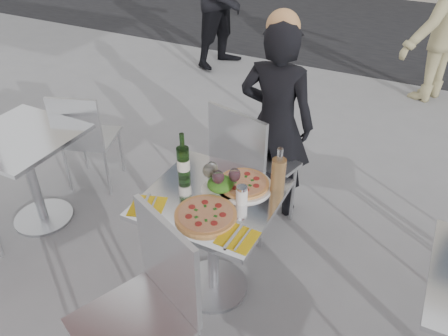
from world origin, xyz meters
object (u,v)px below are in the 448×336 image
at_px(salad_plate, 220,185).
at_px(napkin_right, 238,237).
at_px(carafe, 278,175).
at_px(sugar_shaker, 242,195).
at_px(wine_bottle, 183,161).
at_px(side_table_left, 27,161).
at_px(pizza_near, 206,215).
at_px(wineglass_white_b, 209,172).
at_px(chair_near, 148,301).
at_px(pedestrian_b, 443,20).
at_px(side_chair_lfar, 84,134).
at_px(wineglass_red_b, 235,176).
at_px(wineglass_red_a, 218,178).
at_px(main_table, 212,225).
at_px(wineglass_white_a, 212,169).
at_px(pizza_far, 243,184).
at_px(woman_diner, 276,124).
at_px(napkin_left, 147,206).
at_px(chair_far, 248,161).

height_order(salad_plate, napkin_right, salad_plate).
relative_size(carafe, sugar_shaker, 2.71).
height_order(salad_plate, wine_bottle, wine_bottle).
bearing_deg(wine_bottle, side_table_left, -175.91).
height_order(pizza_near, wineglass_white_b, wineglass_white_b).
relative_size(chair_near, pedestrian_b, 0.57).
height_order(side_chair_lfar, wineglass_red_b, wineglass_red_b).
bearing_deg(sugar_shaker, wineglass_red_a, 175.63).
bearing_deg(wineglass_red_a, pedestrian_b, 76.89).
height_order(main_table, sugar_shaker, sugar_shaker).
distance_m(sugar_shaker, napkin_right, 0.28).
xyz_separation_m(salad_plate, sugar_shaker, (0.15, -0.05, 0.02)).
distance_m(wine_bottle, wineglass_white_a, 0.19).
bearing_deg(pizza_far, wine_bottle, -168.06).
distance_m(pedestrian_b, wine_bottle, 3.78).
bearing_deg(carafe, side_chair_lfar, 169.98).
distance_m(woman_diner, napkin_right, 1.21).
xyz_separation_m(pizza_near, carafe, (0.26, 0.36, 0.11)).
xyz_separation_m(pedestrian_b, sugar_shaker, (-0.70, -3.67, -0.10)).
distance_m(side_chair_lfar, wine_bottle, 1.30).
bearing_deg(pizza_far, wineglass_red_a, -126.98).
height_order(pizza_near, napkin_left, pizza_near).
distance_m(side_table_left, pizza_far, 1.64).
relative_size(wineglass_white_b, wineglass_red_a, 1.00).
bearing_deg(woman_diner, napkin_right, 98.98).
height_order(woman_diner, carafe, woman_diner).
xyz_separation_m(side_chair_lfar, carafe, (1.73, -0.31, 0.35)).
relative_size(carafe, wineglass_red_a, 1.84).
distance_m(pizza_near, wineglass_white_b, 0.27).
relative_size(side_chair_lfar, napkin_left, 3.86).
distance_m(carafe, sugar_shaker, 0.23).
height_order(sugar_shaker, wineglass_red_b, wineglass_red_b).
xyz_separation_m(chair_far, salad_plate, (0.07, -0.54, 0.18)).
relative_size(pizza_near, sugar_shaker, 3.09).
bearing_deg(napkin_left, pedestrian_b, 55.41).
xyz_separation_m(chair_near, wine_bottle, (-0.25, 0.75, 0.26)).
bearing_deg(chair_far, wine_bottle, 85.61).
height_order(woman_diner, wine_bottle, woman_diner).
relative_size(salad_plate, wine_bottle, 0.75).
distance_m(side_chair_lfar, wineglass_red_b, 1.60).
xyz_separation_m(chair_far, pedestrian_b, (0.93, 3.08, 0.30)).
bearing_deg(chair_far, salad_plate, 112.05).
height_order(pizza_near, wineglass_white_a, wineglass_white_a).
xyz_separation_m(woman_diner, wineglass_red_a, (0.01, -0.91, 0.11)).
distance_m(side_table_left, chair_near, 1.66).
bearing_deg(carafe, wineglass_white_a, -164.50).
bearing_deg(side_table_left, chair_near, -23.62).
bearing_deg(napkin_left, main_table, 22.70).
distance_m(woman_diner, sugar_shaker, 0.94).
relative_size(main_table, chair_far, 0.73).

